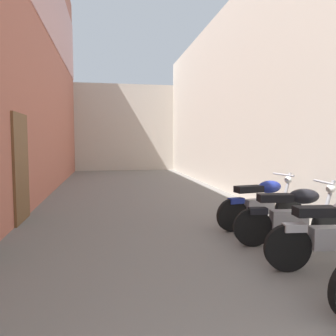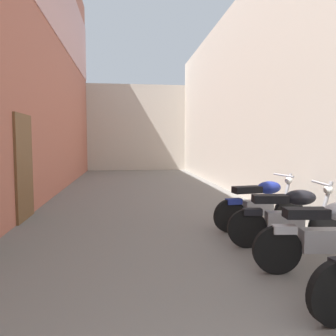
{
  "view_description": "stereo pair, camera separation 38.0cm",
  "coord_description": "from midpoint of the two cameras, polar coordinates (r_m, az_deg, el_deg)",
  "views": [
    {
      "loc": [
        -1.02,
        0.63,
        1.63
      ],
      "look_at": [
        0.24,
        7.49,
        1.08
      ],
      "focal_mm": 35.63,
      "sensor_mm": 36.0,
      "label": 1
    },
    {
      "loc": [
        -0.64,
        0.57,
        1.63
      ],
      "look_at": [
        0.24,
        7.49,
        1.08
      ],
      "focal_mm": 35.63,
      "sensor_mm": 36.0,
      "label": 2
    }
  ],
  "objects": [
    {
      "name": "motorcycle_fourth",
      "position": [
        4.69,
        27.94,
        -9.94
      ],
      "size": [
        1.85,
        0.58,
        1.04
      ],
      "color": "black",
      "rests_on": "ground"
    },
    {
      "name": "motorcycle_fifth",
      "position": [
        5.53,
        21.8,
        -7.58
      ],
      "size": [
        1.85,
        0.58,
        1.04
      ],
      "color": "black",
      "rests_on": "ground"
    },
    {
      "name": "ground_plane",
      "position": [
        7.43,
        -0.68,
        -8.15
      ],
      "size": [
        35.6,
        35.6,
        0.0
      ],
      "primitive_type": "plane",
      "color": "slate"
    },
    {
      "name": "building_left",
      "position": [
        9.82,
        -20.91,
        21.06
      ],
      "size": [
        0.45,
        19.6,
        8.87
      ],
      "color": "#B76651",
      "rests_on": "ground"
    },
    {
      "name": "building_right",
      "position": [
        10.04,
        15.37,
        12.2
      ],
      "size": [
        0.45,
        19.6,
        5.99
      ],
      "color": "beige",
      "rests_on": "ground"
    },
    {
      "name": "motorcycle_sixth",
      "position": [
        6.46,
        17.22,
        -5.74
      ],
      "size": [
        1.84,
        0.58,
        1.04
      ],
      "color": "black",
      "rests_on": "ground"
    },
    {
      "name": "building_far_end",
      "position": [
        20.03,
        -4.94,
        6.79
      ],
      "size": [
        8.53,
        2.0,
        4.84
      ],
      "primitive_type": "cube",
      "color": "beige",
      "rests_on": "ground"
    }
  ]
}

